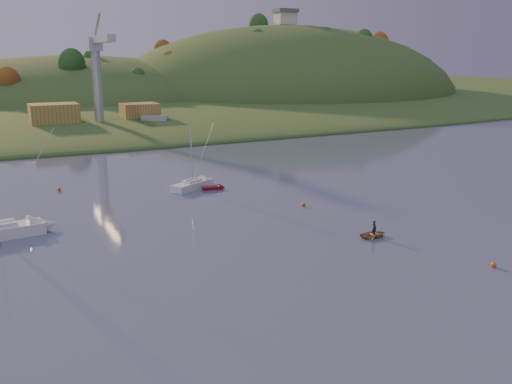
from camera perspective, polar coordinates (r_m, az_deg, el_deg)
name	(u,v)px	position (r m, az deg, el deg)	size (l,w,h in m)	color
far_shore	(40,100)	(252.17, -20.78, 8.60)	(620.00, 220.00, 1.50)	#335421
shore_slope	(64,115)	(187.86, -18.64, 7.27)	(640.00, 150.00, 7.00)	#335421
hill_center	(73,103)	(233.64, -17.79, 8.48)	(140.00, 120.00, 36.00)	#335421
hill_right	(285,98)	(247.27, 2.87, 9.38)	(150.00, 130.00, 60.00)	#335421
hilltop_house	(285,16)	(246.95, 2.97, 17.13)	(9.00, 7.00, 6.45)	beige
hillside_trees	(55,110)	(207.60, -19.44, 7.77)	(280.00, 50.00, 32.00)	#19461A
wharf	(111,126)	(146.46, -14.31, 6.38)	(42.00, 16.00, 2.40)	slate
shed_west	(54,114)	(144.92, -19.54, 7.38)	(11.00, 8.00, 4.80)	olive
shed_east	(140,111)	(149.90, -11.54, 7.92)	(9.00, 7.00, 4.00)	olive
dock_crane	(97,60)	(141.24, -15.60, 12.55)	(3.20, 28.00, 20.30)	#B7B7BC
sailboat_far	(192,184)	(82.25, -6.40, 0.79)	(7.23, 5.39, 9.87)	white
canoe	(374,234)	(61.74, 11.71, -4.17)	(2.17, 3.05, 0.63)	#937B51
paddler	(374,230)	(61.60, 11.73, -3.75)	(0.57, 0.38, 1.57)	black
red_tender	(217,188)	(81.67, -3.96, 0.44)	(3.42, 1.64, 1.12)	#5B0D11
work_vessel	(155,125)	(145.02, -10.09, 6.59)	(15.63, 10.77, 3.79)	slate
buoy_0	(494,265)	(56.60, 22.68, -6.73)	(0.50, 0.50, 0.50)	#E8550C
buoy_1	(304,204)	(72.75, 4.78, -1.23)	(0.50, 0.50, 0.50)	#E8550C
buoy_3	(59,189)	(85.17, -19.09, 0.27)	(0.50, 0.50, 0.50)	#E8550C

